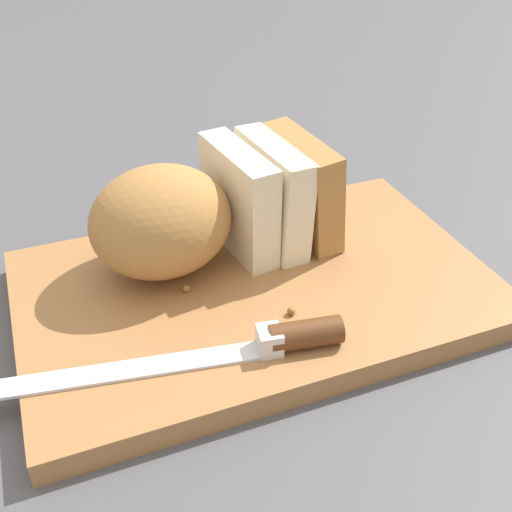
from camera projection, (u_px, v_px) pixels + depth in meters
name	position (u px, v px, depth m)	size (l,w,h in m)	color
ground_plane	(256.00, 300.00, 0.62)	(3.00, 3.00, 0.00)	#4C4C51
cutting_board	(256.00, 291.00, 0.62)	(0.45, 0.28, 0.02)	#9E6B3D
bread_loaf	(207.00, 210.00, 0.62)	(0.26, 0.14, 0.11)	#A8753D
bread_knife	(259.00, 343.00, 0.52)	(0.30, 0.07, 0.02)	silver
crumb_near_knife	(186.00, 288.00, 0.59)	(0.01, 0.01, 0.01)	#996633
crumb_near_loaf	(291.00, 311.00, 0.57)	(0.01, 0.01, 0.01)	#996633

